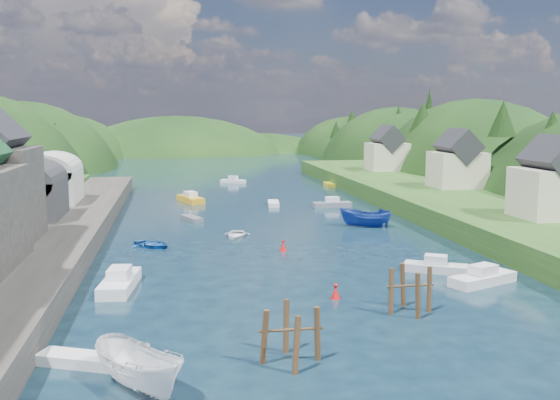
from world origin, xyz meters
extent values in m
plane|color=black|center=(0.00, 50.00, 0.00)|extent=(600.00, 600.00, 0.00)
ellipsoid|color=black|center=(-45.00, 118.00, -8.43)|extent=(44.00, 75.56, 48.19)
ellipsoid|color=black|center=(-45.00, 160.00, -6.82)|extent=(44.00, 75.56, 39.00)
ellipsoid|color=black|center=(45.00, 75.00, -8.40)|extent=(36.00, 75.56, 48.00)
ellipsoid|color=black|center=(45.00, 118.00, -7.78)|extent=(36.00, 75.56, 44.49)
ellipsoid|color=black|center=(45.00, 160.00, -6.30)|extent=(36.00, 75.56, 36.00)
ellipsoid|color=black|center=(-10.00, 170.00, -10.00)|extent=(80.00, 60.00, 44.00)
ellipsoid|color=black|center=(18.00, 180.00, -12.00)|extent=(70.00, 56.00, 36.00)
cone|color=black|center=(-38.01, 79.83, 8.47)|extent=(5.28, 5.28, 5.26)
cone|color=black|center=(-43.24, 92.50, 12.32)|extent=(4.77, 4.77, 6.56)
cone|color=black|center=(-35.13, 101.88, 8.53)|extent=(4.07, 4.07, 5.08)
cone|color=black|center=(-41.89, 117.24, 10.08)|extent=(4.56, 4.56, 8.74)
cone|color=black|center=(-40.72, 126.16, 8.03)|extent=(4.75, 4.75, 5.39)
cone|color=black|center=(-39.90, 136.23, 9.10)|extent=(4.27, 4.27, 7.48)
cone|color=black|center=(37.60, 39.00, 10.01)|extent=(5.29, 5.29, 6.76)
cone|color=black|center=(36.30, 49.19, 12.11)|extent=(4.07, 4.07, 5.25)
cone|color=black|center=(38.22, 61.67, 8.47)|extent=(3.40, 3.40, 6.40)
cone|color=black|center=(42.94, 72.55, 11.19)|extent=(4.94, 4.94, 8.32)
cone|color=black|center=(35.71, 77.40, 12.03)|extent=(5.25, 5.25, 5.96)
cone|color=black|center=(43.17, 92.20, 13.30)|extent=(3.36, 3.36, 9.68)
cone|color=black|center=(41.46, 105.87, 10.87)|extent=(4.57, 4.57, 7.43)
cone|color=black|center=(41.16, 116.79, 9.06)|extent=(3.59, 3.59, 6.25)
cone|color=black|center=(37.40, 130.84, 11.25)|extent=(4.14, 4.14, 5.32)
cone|color=black|center=(35.05, 138.78, 8.17)|extent=(3.83, 3.83, 5.04)
cube|color=#2D2B28|center=(-24.00, 20.00, 1.00)|extent=(12.00, 110.00, 2.00)
cube|color=#2D2D30|center=(-26.00, 33.00, 4.00)|extent=(7.00, 9.00, 4.00)
cylinder|color=#2D2D30|center=(-26.00, 33.00, 6.00)|extent=(7.00, 9.00, 7.00)
cube|color=#B2B2A8|center=(-26.00, 45.00, 4.00)|extent=(7.00, 9.00, 4.00)
cylinder|color=#B2B2A8|center=(-26.00, 45.00, 6.00)|extent=(7.00, 9.00, 7.00)
cube|color=#234719|center=(25.00, 40.00, 1.20)|extent=(16.00, 120.00, 2.40)
cube|color=beige|center=(27.00, 22.00, 4.90)|extent=(7.00, 6.00, 5.00)
cube|color=black|center=(27.00, 22.00, 8.24)|extent=(5.15, 6.24, 5.15)
cube|color=beige|center=(29.00, 48.00, 4.90)|extent=(7.00, 6.00, 5.00)
cube|color=black|center=(29.00, 48.00, 8.24)|extent=(5.15, 6.24, 5.15)
cube|color=beige|center=(28.00, 75.00, 4.90)|extent=(7.00, 6.00, 5.00)
cube|color=black|center=(28.00, 75.00, 8.24)|extent=(5.15, 6.24, 5.15)
cylinder|color=#382314|center=(-3.48, -4.33, 1.17)|extent=(0.32, 0.32, 3.54)
cylinder|color=#382314|center=(-4.90, -2.90, 1.17)|extent=(0.32, 0.32, 3.54)
cylinder|color=#382314|center=(-6.32, -4.33, 1.17)|extent=(0.32, 0.32, 3.54)
cylinder|color=#382314|center=(-4.90, -5.75, 1.17)|extent=(0.32, 0.32, 3.54)
cylinder|color=#382314|center=(-4.90, -4.33, 1.76)|extent=(3.41, 0.16, 0.16)
cylinder|color=#382314|center=(5.61, 2.46, 1.20)|extent=(0.32, 0.32, 3.59)
cylinder|color=#382314|center=(4.30, 3.77, 1.20)|extent=(0.32, 0.32, 3.59)
cylinder|color=#382314|center=(2.99, 2.46, 1.20)|extent=(0.32, 0.32, 3.59)
cylinder|color=#382314|center=(4.30, 1.15, 1.20)|extent=(0.32, 0.32, 3.59)
cylinder|color=#382314|center=(4.30, 2.46, 1.80)|extent=(3.15, 0.16, 0.16)
cone|color=#B00E0F|center=(0.27, 6.19, 0.45)|extent=(0.70, 0.70, 0.90)
sphere|color=#B00E0F|center=(0.27, 6.19, 0.95)|extent=(0.30, 0.30, 0.30)
cone|color=#B00E0F|center=(-0.76, 21.78, 0.45)|extent=(0.70, 0.70, 0.90)
sphere|color=#B00E0F|center=(-0.76, 21.78, 0.95)|extent=(0.30, 0.30, 0.30)
cube|color=silver|center=(10.26, 12.05, 0.32)|extent=(5.25, 3.85, 0.71)
cube|color=silver|center=(10.26, 12.05, 1.06)|extent=(2.11, 1.86, 0.70)
cube|color=yellow|center=(16.45, 72.37, 0.27)|extent=(1.54, 4.28, 0.59)
cube|color=silver|center=(-15.81, -2.84, 0.27)|extent=(4.58, 3.03, 0.61)
imported|color=#1B3997|center=(10.68, 32.68, 0.99)|extent=(6.32, 4.15, 2.28)
cube|color=silver|center=(-14.91, 11.31, 0.41)|extent=(2.86, 6.69, 0.91)
cube|color=silver|center=(-14.91, 11.31, 1.26)|extent=(1.75, 2.43, 0.70)
cube|color=silver|center=(2.91, 50.69, 0.28)|extent=(1.92, 4.52, 0.61)
cube|color=orange|center=(-8.51, 56.10, 0.39)|extent=(4.04, 6.52, 0.87)
cube|color=silver|center=(-8.51, 56.10, 1.22)|extent=(2.09, 2.53, 0.70)
cube|color=slate|center=(10.69, 47.86, 0.33)|extent=(5.26, 1.77, 0.73)
cube|color=silver|center=(10.69, 47.86, 1.08)|extent=(1.84, 1.22, 0.70)
cube|color=#565962|center=(-8.78, 40.14, 0.25)|extent=(2.79, 4.21, 0.56)
cube|color=silver|center=(12.30, 8.01, 0.36)|extent=(6.02, 4.00, 0.80)
cube|color=silver|center=(12.30, 8.01, 1.15)|extent=(2.37, 2.01, 0.70)
imported|color=white|center=(-12.52, -6.45, 1.06)|extent=(5.56, 6.46, 2.42)
imported|color=#1B4D96|center=(-13.00, 25.68, 0.28)|extent=(5.08, 5.06, 0.87)
cube|color=white|center=(-0.04, 79.75, 0.29)|extent=(4.80, 3.68, 0.65)
cube|color=silver|center=(-0.04, 79.75, 1.00)|extent=(1.95, 1.75, 0.70)
imported|color=white|center=(-4.48, 29.13, 0.27)|extent=(3.57, 4.49, 0.83)
camera|label=1|loc=(-10.68, -34.97, 12.98)|focal=40.00mm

